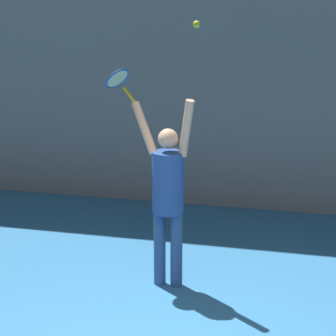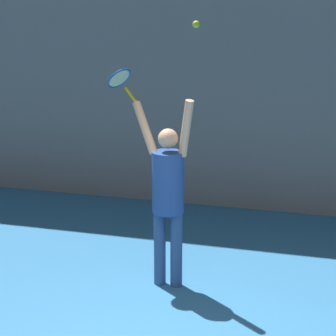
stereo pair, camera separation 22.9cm
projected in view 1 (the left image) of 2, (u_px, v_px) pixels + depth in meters
back_wall at (245, 41)px, 8.72m from camera, size 18.00×0.10×5.00m
tennis_player at (168, 191)px, 6.47m from camera, size 0.79×0.45×2.08m
tennis_racket at (118, 80)px, 6.63m from camera, size 0.42×0.37×0.37m
tennis_ball at (197, 24)px, 5.88m from camera, size 0.07×0.07×0.07m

